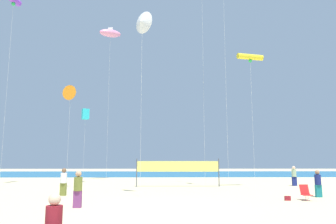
# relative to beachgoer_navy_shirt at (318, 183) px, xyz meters

# --- Properties ---
(ground_plane) EXTENTS (120.00, 120.00, 0.00)m
(ground_plane) POSITION_rel_beachgoer_navy_shirt_xyz_m (-9.77, -3.90, -0.90)
(ground_plane) COLOR beige
(ocean_band) EXTENTS (120.00, 20.00, 0.01)m
(ocean_band) POSITION_rel_beachgoer_navy_shirt_xyz_m (-9.77, 31.20, -0.89)
(ocean_band) COLOR #1E6B99
(ocean_band) RESTS_ON ground
(beachgoer_navy_shirt) EXTENTS (0.38, 0.38, 1.68)m
(beachgoer_navy_shirt) POSITION_rel_beachgoer_navy_shirt_xyz_m (0.00, 0.00, 0.00)
(beachgoer_navy_shirt) COLOR #19727A
(beachgoer_navy_shirt) RESTS_ON ground
(beachgoer_sage_shirt) EXTENTS (0.40, 0.40, 1.74)m
(beachgoer_sage_shirt) POSITION_rel_beachgoer_navy_shirt_xyz_m (1.95, 8.36, 0.03)
(beachgoer_sage_shirt) COLOR navy
(beachgoer_sage_shirt) RESTS_ON ground
(beachgoer_olive_shirt) EXTENTS (0.41, 0.41, 1.80)m
(beachgoer_olive_shirt) POSITION_rel_beachgoer_navy_shirt_xyz_m (-13.99, -4.09, 0.06)
(beachgoer_olive_shirt) COLOR #7A3872
(beachgoer_olive_shirt) RESTS_ON ground
(beachgoer_white_shirt) EXTENTS (0.41, 0.41, 1.77)m
(beachgoer_white_shirt) POSITION_rel_beachgoer_navy_shirt_xyz_m (-16.31, 1.10, 0.05)
(beachgoer_white_shirt) COLOR olive
(beachgoer_white_shirt) RESTS_ON ground
(folding_beach_chair) EXTENTS (0.52, 0.65, 0.89)m
(folding_beach_chair) POSITION_rel_beachgoer_navy_shirt_xyz_m (-1.48, -1.46, -0.43)
(folding_beach_chair) COLOR red
(folding_beach_chair) RESTS_ON ground
(volleyball_net) EXTENTS (7.19, 0.15, 2.40)m
(volleyball_net) POSITION_rel_beachgoer_navy_shirt_xyz_m (-8.49, 7.57, 0.73)
(volleyball_net) COLOR #4C4C51
(volleyball_net) RESTS_ON ground
(beach_handbag) EXTENTS (0.32, 0.16, 0.26)m
(beach_handbag) POSITION_rel_beachgoer_navy_shirt_xyz_m (-2.57, -1.53, -0.77)
(beach_handbag) COLOR maroon
(beach_handbag) RESTS_ON ground
(kite_cyan_diamond) EXTENTS (0.42, 0.41, 17.98)m
(kite_cyan_diamond) POSITION_rel_beachgoer_navy_shirt_xyz_m (-6.07, 8.09, 15.81)
(kite_cyan_diamond) COLOR silver
(kite_cyan_diamond) RESTS_ON ground
(kite_white_delta) EXTENTS (1.38, 1.30, 12.41)m
(kite_white_delta) POSITION_rel_beachgoer_navy_shirt_xyz_m (-11.22, 0.25, 10.73)
(kite_white_delta) COLOR silver
(kite_white_delta) RESTS_ON ground
(kite_yellow_tube) EXTENTS (2.35, 1.00, 11.18)m
(kite_yellow_tube) POSITION_rel_beachgoer_navy_shirt_xyz_m (-2.40, 5.54, 10.02)
(kite_yellow_tube) COLOR silver
(kite_yellow_tube) RESTS_ON ground
(kite_violet_tube) EXTENTS (0.91, 1.59, 17.28)m
(kite_violet_tube) POSITION_rel_beachgoer_navy_shirt_xyz_m (-23.69, 7.52, 16.03)
(kite_violet_tube) COLOR silver
(kite_violet_tube) RESTS_ON ground
(kite_orange_delta) EXTENTS (1.32, 0.70, 8.46)m
(kite_orange_delta) POSITION_rel_beachgoer_navy_shirt_xyz_m (-17.53, 5.82, 6.93)
(kite_orange_delta) COLOR silver
(kite_orange_delta) RESTS_ON ground
(kite_cyan_box) EXTENTS (0.88, 0.88, 7.37)m
(kite_cyan_box) POSITION_rel_beachgoer_navy_shirt_xyz_m (-17.62, 11.51, 5.94)
(kite_cyan_box) COLOR silver
(kite_cyan_box) RESTS_ON ground
(kite_pink_inflatable) EXTENTS (2.71, 2.14, 17.24)m
(kite_pink_inflatable) POSITION_rel_beachgoer_navy_shirt_xyz_m (-15.82, 14.19, 15.63)
(kite_pink_inflatable) COLOR silver
(kite_pink_inflatable) RESTS_ON ground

